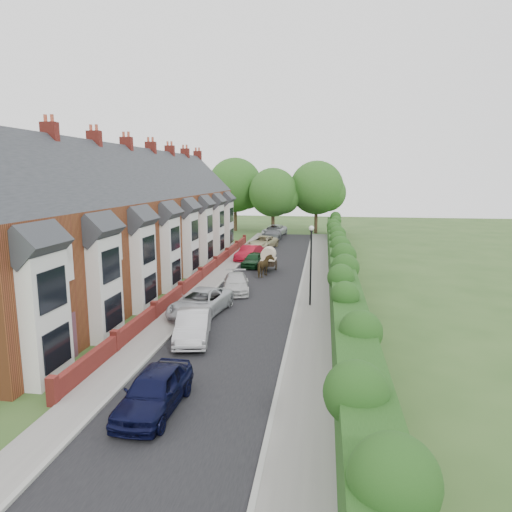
{
  "coord_description": "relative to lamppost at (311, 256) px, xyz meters",
  "views": [
    {
      "loc": [
        4.13,
        -24.03,
        8.17
      ],
      "look_at": [
        -0.87,
        9.5,
        2.2
      ],
      "focal_mm": 32.0,
      "sensor_mm": 36.0,
      "label": 1
    }
  ],
  "objects": [
    {
      "name": "tree_far_right",
      "position": [
        -0.01,
        38.08,
        3.02
      ],
      "size": [
        7.98,
        7.6,
        10.31
      ],
      "color": "#332316",
      "rests_on": "ground"
    },
    {
      "name": "car_grey",
      "position": [
        -5.74,
        29.0,
        -2.55
      ],
      "size": [
        2.3,
        5.23,
        1.49
      ],
      "primitive_type": "imported",
      "rotation": [
        0.0,
        0.0,
        -0.04
      ],
      "color": "#595C61",
      "rests_on": "ground"
    },
    {
      "name": "pavement_hedge_side",
      "position": [
        0.2,
        7.0,
        -3.24
      ],
      "size": [
        2.2,
        58.0,
        0.12
      ],
      "primitive_type": "cube",
      "color": "gray",
      "rests_on": "ground"
    },
    {
      "name": "garden_wall_row",
      "position": [
        -8.75,
        6.0,
        -2.84
      ],
      "size": [
        0.35,
        40.35,
        1.1
      ],
      "color": "maroon",
      "rests_on": "ground"
    },
    {
      "name": "tree_far_left",
      "position": [
        -6.05,
        36.08,
        2.41
      ],
      "size": [
        7.14,
        6.8,
        9.29
      ],
      "color": "#332316",
      "rests_on": "ground"
    },
    {
      "name": "kerb_house_side",
      "position": [
        -6.95,
        7.0,
        -3.23
      ],
      "size": [
        0.18,
        58.0,
        0.13
      ],
      "primitive_type": "cube",
      "color": "#999994",
      "rests_on": "ground"
    },
    {
      "name": "tree_far_back",
      "position": [
        -11.99,
        39.08,
        3.32
      ],
      "size": [
        8.4,
        8.0,
        10.82
      ],
      "color": "#332316",
      "rests_on": "ground"
    },
    {
      "name": "ground",
      "position": [
        -3.4,
        -4.0,
        -3.3
      ],
      "size": [
        140.0,
        140.0,
        0.0
      ],
      "primitive_type": "plane",
      "color": "#2D4C1E",
      "rests_on": "ground"
    },
    {
      "name": "terrace_row",
      "position": [
        -14.27,
        5.98,
        1.18
      ],
      "size": [
        9.05,
        40.5,
        11.5
      ],
      "color": "brown",
      "rests_on": "ground"
    },
    {
      "name": "car_extra_far",
      "position": [
        -5.98,
        34.22,
        -2.54
      ],
      "size": [
        3.36,
        5.78,
        1.51
      ],
      "primitive_type": "imported",
      "rotation": [
        0.0,
        0.0,
        -0.16
      ],
      "color": "silver",
      "rests_on": "ground"
    },
    {
      "name": "car_white",
      "position": [
        -5.35,
        3.0,
        -2.65
      ],
      "size": [
        2.63,
        4.7,
        1.29
      ],
      "primitive_type": "imported",
      "rotation": [
        0.0,
        0.0,
        0.2
      ],
      "color": "silver",
      "rests_on": "ground"
    },
    {
      "name": "horse_cart",
      "position": [
        -3.93,
        10.52,
        -2.09
      ],
      "size": [
        1.33,
        2.93,
        2.12
      ],
      "color": "black",
      "rests_on": "ground"
    },
    {
      "name": "car_navy",
      "position": [
        -5.0,
        -13.8,
        -2.55
      ],
      "size": [
        1.88,
        4.42,
        1.49
      ],
      "primitive_type": "imported",
      "rotation": [
        0.0,
        0.0,
        -0.03
      ],
      "color": "black",
      "rests_on": "ground"
    },
    {
      "name": "horse",
      "position": [
        -3.93,
        8.27,
        -2.42
      ],
      "size": [
        1.39,
        2.24,
        1.76
      ],
      "primitive_type": "imported",
      "rotation": [
        0.0,
        0.0,
        2.92
      ],
      "color": "#433218",
      "rests_on": "ground"
    },
    {
      "name": "car_silver_a",
      "position": [
        -5.64,
        -6.8,
        -2.56
      ],
      "size": [
        2.39,
        4.71,
        1.48
      ],
      "primitive_type": "imported",
      "rotation": [
        0.0,
        0.0,
        0.19
      ],
      "color": "#ACABB0",
      "rests_on": "ground"
    },
    {
      "name": "kerb_hedge_side",
      "position": [
        -0.85,
        7.0,
        -3.23
      ],
      "size": [
        0.18,
        58.0,
        0.13
      ],
      "primitive_type": "cube",
      "color": "#999994",
      "rests_on": "ground"
    },
    {
      "name": "lamppost",
      "position": [
        0.0,
        0.0,
        0.0
      ],
      "size": [
        0.32,
        0.32,
        5.16
      ],
      "color": "black",
      "rests_on": "ground"
    },
    {
      "name": "car_black",
      "position": [
        -6.4,
        33.43,
        -2.62
      ],
      "size": [
        1.6,
        3.97,
        1.35
      ],
      "primitive_type": "imported",
      "rotation": [
        0.0,
        0.0,
        -0.0
      ],
      "color": "black",
      "rests_on": "ground"
    },
    {
      "name": "pavement_house_side",
      "position": [
        -7.75,
        7.0,
        -3.24
      ],
      "size": [
        1.7,
        58.0,
        0.12
      ],
      "primitive_type": "cube",
      "color": "gray",
      "rests_on": "ground"
    },
    {
      "name": "hedge",
      "position": [
        2.0,
        7.0,
        -1.7
      ],
      "size": [
        2.1,
        58.0,
        2.85
      ],
      "color": "#183B12",
      "rests_on": "ground"
    },
    {
      "name": "car_beige",
      "position": [
        -6.1,
        22.74,
        -2.58
      ],
      "size": [
        3.44,
        5.53,
        1.43
      ],
      "primitive_type": "imported",
      "rotation": [
        0.0,
        0.0,
        -0.22
      ],
      "color": "#BCB087",
      "rests_on": "ground"
    },
    {
      "name": "car_green",
      "position": [
        -5.49,
        12.2,
        -2.64
      ],
      "size": [
        2.05,
        4.03,
        1.31
      ],
      "primitive_type": "imported",
      "rotation": [
        0.0,
        0.0,
        -0.13
      ],
      "color": "#0F3317",
      "rests_on": "ground"
    },
    {
      "name": "car_red",
      "position": [
        -6.4,
        15.33,
        -2.57
      ],
      "size": [
        2.49,
        4.64,
        1.45
      ],
      "primitive_type": "imported",
      "rotation": [
        0.0,
        0.0,
        -0.23
      ],
      "color": "maroon",
      "rests_on": "ground"
    },
    {
      "name": "road",
      "position": [
        -3.9,
        7.0,
        -3.29
      ],
      "size": [
        6.0,
        58.0,
        0.02
      ],
      "primitive_type": "cube",
      "color": "black",
      "rests_on": "ground"
    },
    {
      "name": "car_silver_b",
      "position": [
        -6.4,
        -2.6,
        -2.55
      ],
      "size": [
        3.3,
        5.72,
        1.5
      ],
      "primitive_type": "imported",
      "rotation": [
        0.0,
        0.0,
        -0.16
      ],
      "color": "#B3B7BB",
      "rests_on": "ground"
    }
  ]
}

